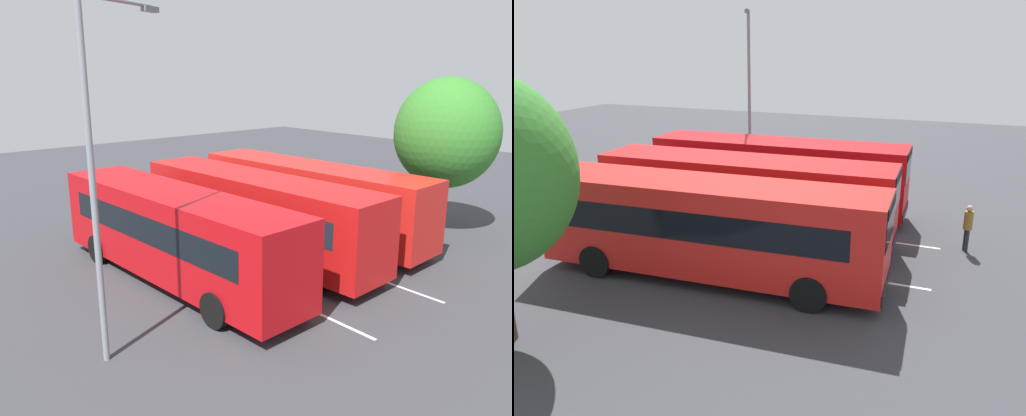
% 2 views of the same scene
% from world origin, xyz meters
% --- Properties ---
extents(ground_plane, '(69.97, 69.97, 0.00)m').
position_xyz_m(ground_plane, '(0.00, 0.00, 0.00)').
color(ground_plane, '#38383D').
extents(bus_far_left, '(11.38, 3.01, 3.24)m').
position_xyz_m(bus_far_left, '(0.39, -3.54, 1.80)').
color(bus_far_left, red).
rests_on(bus_far_left, ground).
extents(bus_center_left, '(11.37, 2.92, 3.24)m').
position_xyz_m(bus_center_left, '(0.08, -0.11, 1.80)').
color(bus_center_left, red).
rests_on(bus_center_left, ground).
extents(bus_center_right, '(11.35, 2.85, 3.24)m').
position_xyz_m(bus_center_right, '(-0.04, 3.71, 1.80)').
color(bus_center_right, '#B70C11').
rests_on(bus_center_right, ground).
extents(pedestrian, '(0.42, 0.42, 1.76)m').
position_xyz_m(pedestrian, '(8.03, 1.95, 1.04)').
color(pedestrian, '#232833').
rests_on(pedestrian, ground).
extents(street_lamp, '(1.24, 2.67, 8.86)m').
position_xyz_m(street_lamp, '(-3.17, 7.59, 5.08)').
color(street_lamp, gray).
rests_on(street_lamp, ground).
extents(depot_tree, '(4.65, 4.19, 6.92)m').
position_xyz_m(depot_tree, '(-2.80, -8.76, 4.46)').
color(depot_tree, '#4C3823').
rests_on(depot_tree, ground).
extents(lane_stripe_outer_left, '(14.37, 0.13, 0.01)m').
position_xyz_m(lane_stripe_outer_left, '(0.00, -1.80, 0.00)').
color(lane_stripe_outer_left, silver).
rests_on(lane_stripe_outer_left, ground).
extents(lane_stripe_inner_left, '(14.37, 0.13, 0.01)m').
position_xyz_m(lane_stripe_inner_left, '(0.00, 1.80, 0.00)').
color(lane_stripe_inner_left, silver).
rests_on(lane_stripe_inner_left, ground).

